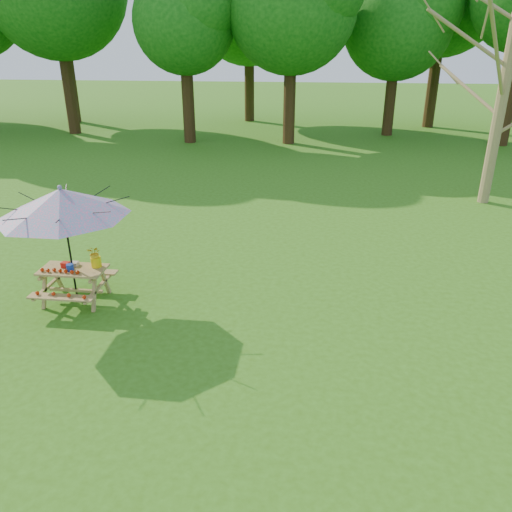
# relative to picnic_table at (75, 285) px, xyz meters

# --- Properties ---
(picnic_table) EXTENTS (1.20, 1.32, 0.67)m
(picnic_table) POSITION_rel_picnic_table_xyz_m (0.00, 0.00, 0.00)
(picnic_table) COLOR olive
(picnic_table) RESTS_ON ground
(patio_umbrella) EXTENTS (3.07, 3.07, 2.27)m
(patio_umbrella) POSITION_rel_picnic_table_xyz_m (0.00, 0.00, 1.62)
(patio_umbrella) COLOR black
(patio_umbrella) RESTS_ON ground
(produce_bins) EXTENTS (0.30, 0.37, 0.13)m
(produce_bins) POSITION_rel_picnic_table_xyz_m (-0.06, 0.01, 0.40)
(produce_bins) COLOR red
(produce_bins) RESTS_ON picnic_table
(tomatoes_row) EXTENTS (0.77, 0.13, 0.07)m
(tomatoes_row) POSITION_rel_picnic_table_xyz_m (-0.15, -0.18, 0.38)
(tomatoes_row) COLOR red
(tomatoes_row) RESTS_ON picnic_table
(flower_bucket) EXTENTS (0.30, 0.27, 0.42)m
(flower_bucket) POSITION_rel_picnic_table_xyz_m (0.41, 0.14, 0.56)
(flower_bucket) COLOR yellow
(flower_bucket) RESTS_ON picnic_table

